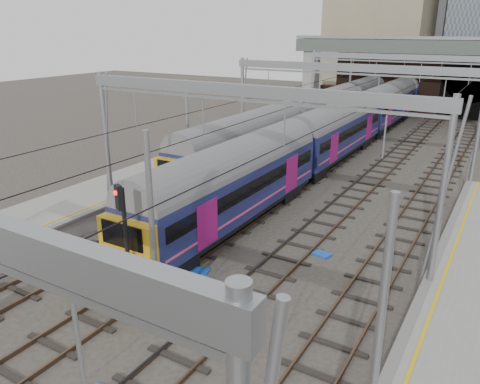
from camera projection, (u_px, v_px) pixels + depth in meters
The scene contains 10 objects.
ground at pixel (119, 350), 15.41m from camera, with size 160.00×160.00×0.00m, color #38332D.
tracks at pixel (302, 208), 27.58m from camera, with size 14.40×80.00×0.22m.
overhead_line at pixel (346, 84), 30.68m from camera, with size 16.80×80.00×8.00m.
retaining_wall at pixel (439, 79), 55.46m from camera, with size 28.00×2.75×9.00m.
overbridge at pixel (420, 56), 50.35m from camera, with size 28.00×3.00×9.25m.
train_main at pixel (366, 115), 43.16m from camera, with size 2.72×62.91×4.71m.
train_second at pixel (322, 113), 44.58m from camera, with size 2.63×45.69×4.59m.
signal_near_centre at pixel (124, 233), 16.75m from camera, with size 0.39×0.47×4.94m.
equip_cover_b at pixel (199, 271), 20.33m from camera, with size 0.81×0.57×0.10m, color blue.
equip_cover_c at pixel (322, 254), 21.86m from camera, with size 0.81×0.57×0.09m, color blue.
Camera 1 is at (9.98, -8.98, 10.02)m, focal length 35.00 mm.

